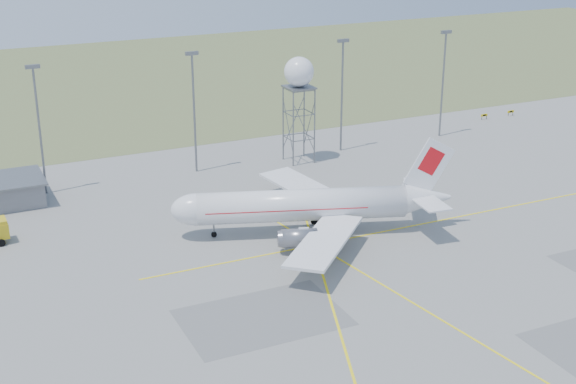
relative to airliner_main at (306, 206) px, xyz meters
name	(u,v)px	position (x,y,z in m)	size (l,w,h in m)	color
ground	(492,341)	(4.93, -34.24, -4.09)	(400.00, 400.00, 0.00)	gray
grass_strip	(138,80)	(4.93, 105.76, -4.07)	(400.00, 120.00, 0.03)	#546839
mast_a	(38,119)	(-30.07, 31.76, 7.98)	(2.20, 0.50, 20.50)	slate
mast_b	(194,102)	(-5.07, 31.76, 7.98)	(2.20, 0.50, 20.50)	slate
mast_c	(342,86)	(22.93, 31.76, 7.98)	(2.20, 0.50, 20.50)	slate
mast_d	(443,75)	(44.93, 31.76, 7.98)	(2.20, 0.50, 20.50)	slate
taxi_sign_near	(484,115)	(60.53, 37.75, -3.20)	(1.60, 0.17, 1.20)	black
taxi_sign_far	(511,112)	(67.53, 37.75, -3.20)	(1.60, 0.17, 1.20)	black
airliner_main	(306,206)	(0.00, 0.00, 0.00)	(38.25, 36.07, 13.34)	white
radar_tower	(299,104)	(13.11, 29.33, 6.33)	(5.13, 5.13, 18.57)	slate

